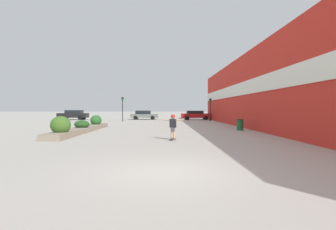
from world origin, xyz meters
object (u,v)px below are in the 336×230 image
at_px(car_center_right, 196,115).
at_px(traffic_light_right, 210,106).
at_px(skateboard, 173,139).
at_px(trash_bin, 240,125).
at_px(car_leftmost, 144,115).
at_px(traffic_light_left, 123,105).
at_px(skateboarder, 173,124).
at_px(car_center_left, 73,115).

bearing_deg(car_center_right, traffic_light_right, 17.96).
relative_size(skateboard, trash_bin, 0.88).
xyz_separation_m(car_leftmost, traffic_light_right, (9.77, -5.92, 1.44)).
relative_size(car_center_right, traffic_light_left, 1.39).
bearing_deg(traffic_light_left, skateboarder, -73.76).
bearing_deg(traffic_light_right, car_center_right, 107.96).
height_order(traffic_light_left, traffic_light_right, traffic_light_left).
relative_size(trash_bin, traffic_light_left, 0.26).
height_order(car_center_left, car_center_right, car_center_left).
relative_size(skateboard, skateboarder, 0.58).
height_order(skateboard, traffic_light_right, traffic_light_right).
relative_size(car_center_left, car_center_right, 0.96).
height_order(skateboarder, traffic_light_right, traffic_light_right).
bearing_deg(skateboard, car_center_right, 99.71).
bearing_deg(skateboarder, car_center_left, 138.17).
height_order(car_center_right, traffic_light_left, traffic_light_left).
relative_size(skateboard, car_center_right, 0.17).
xyz_separation_m(skateboard, car_center_left, (-15.01, 27.01, 0.75)).
relative_size(skateboarder, trash_bin, 1.51).
bearing_deg(traffic_light_left, traffic_light_right, 0.21).
bearing_deg(car_center_left, traffic_light_right, -103.52).
bearing_deg(car_center_left, skateboarder, -150.93).
bearing_deg(trash_bin, car_center_left, 135.34).
distance_m(car_leftmost, traffic_light_left, 6.66).
bearing_deg(traffic_light_left, car_center_right, 23.51).
xyz_separation_m(car_center_left, traffic_light_left, (8.62, -5.07, 1.50)).
distance_m(skateboard, trash_bin, 8.69).
height_order(trash_bin, car_center_right, car_center_right).
xyz_separation_m(car_leftmost, traffic_light_left, (-2.53, -5.96, 1.56)).
xyz_separation_m(skateboarder, car_leftmost, (-3.86, 27.89, -0.15)).
height_order(skateboard, car_leftmost, car_leftmost).
bearing_deg(skateboarder, traffic_light_left, 125.35).
xyz_separation_m(trash_bin, car_leftmost, (-9.53, 21.33, 0.31)).
bearing_deg(traffic_light_left, car_center_left, 149.52).
height_order(trash_bin, car_leftmost, car_leftmost).
distance_m(car_center_left, traffic_light_right, 21.56).
xyz_separation_m(trash_bin, car_center_left, (-20.68, 20.44, 0.37)).
height_order(car_leftmost, car_center_left, car_center_left).
xyz_separation_m(car_center_right, traffic_light_left, (-10.79, -4.70, 1.55)).
distance_m(skateboard, traffic_light_left, 22.95).
bearing_deg(car_leftmost, traffic_light_left, -22.99).
relative_size(trash_bin, car_center_right, 0.19).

